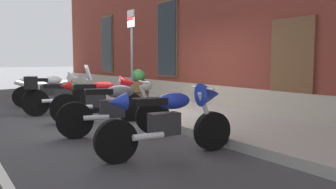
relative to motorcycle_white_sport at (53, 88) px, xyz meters
name	(u,v)px	position (x,y,z in m)	size (l,w,h in m)	color
ground_plane	(131,119)	(3.34, 0.92, -0.57)	(140.00, 140.00, 0.00)	#38383A
sidewalk	(177,111)	(3.34, 2.26, -0.49)	(30.98, 2.67, 0.16)	gray
motorcycle_white_sport	(53,88)	(0.00, 0.00, 0.00)	(0.78, 2.08, 1.05)	black
motorcycle_green_touring	(61,94)	(1.80, -0.28, -0.03)	(0.77, 2.08, 1.28)	black
motorcycle_red_sport	(102,97)	(3.43, 0.16, 0.00)	(0.85, 2.00, 1.06)	black
motorcycle_grey_naked	(116,109)	(4.90, -0.16, -0.07)	(0.79, 2.04, 1.01)	black
motorcycle_blue_sport	(173,117)	(6.60, -0.03, 0.01)	(0.62, 2.15, 1.06)	black
parking_sign	(131,44)	(2.43, 1.43, 1.24)	(0.36, 0.07, 2.56)	#4C4C51
barrel_planter	(138,88)	(1.74, 2.00, 0.01)	(0.62, 0.62, 0.98)	brown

